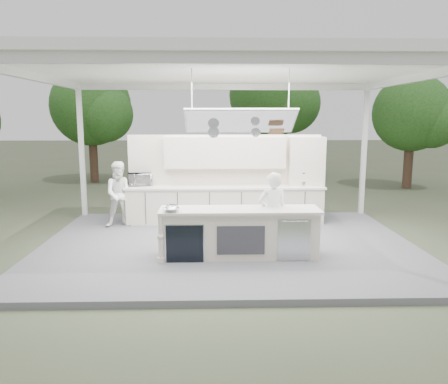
{
  "coord_description": "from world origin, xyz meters",
  "views": [
    {
      "loc": [
        -0.33,
        -9.14,
        2.82
      ],
      "look_at": [
        -0.07,
        0.4,
        1.18
      ],
      "focal_mm": 35.0,
      "sensor_mm": 36.0,
      "label": 1
    }
  ],
  "objects_px": {
    "sous_chef": "(121,194)",
    "head_chef": "(272,213)",
    "demo_island": "(239,233)",
    "back_counter": "(225,204)"
  },
  "relations": [
    {
      "from": "back_counter",
      "to": "sous_chef",
      "type": "bearing_deg",
      "value": -172.33
    },
    {
      "from": "sous_chef",
      "to": "head_chef",
      "type": "bearing_deg",
      "value": -45.94
    },
    {
      "from": "demo_island",
      "to": "back_counter",
      "type": "xyz_separation_m",
      "value": [
        -0.18,
        2.81,
        0.0
      ]
    },
    {
      "from": "demo_island",
      "to": "head_chef",
      "type": "xyz_separation_m",
      "value": [
        0.68,
        0.21,
        0.34
      ]
    },
    {
      "from": "back_counter",
      "to": "head_chef",
      "type": "height_order",
      "value": "head_chef"
    },
    {
      "from": "demo_island",
      "to": "sous_chef",
      "type": "bearing_deg",
      "value": 138.46
    },
    {
      "from": "demo_island",
      "to": "back_counter",
      "type": "relative_size",
      "value": 0.61
    },
    {
      "from": "demo_island",
      "to": "sous_chef",
      "type": "height_order",
      "value": "sous_chef"
    },
    {
      "from": "demo_island",
      "to": "sous_chef",
      "type": "xyz_separation_m",
      "value": [
        -2.78,
        2.46,
        0.34
      ]
    },
    {
      "from": "back_counter",
      "to": "demo_island",
      "type": "bearing_deg",
      "value": -86.37
    }
  ]
}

